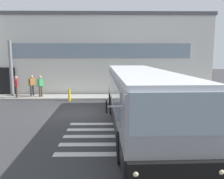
# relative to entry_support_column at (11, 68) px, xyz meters

# --- Properties ---
(ground_plane) EXTENTS (80.00, 90.00, 0.02)m
(ground_plane) POSITION_rel_entry_support_column_xyz_m (6.23, -5.40, -2.39)
(ground_plane) COLOR #353538
(ground_plane) RESTS_ON ground
(bay_paint_stripes) EXTENTS (4.40, 3.96, 0.01)m
(bay_paint_stripes) POSITION_rel_entry_support_column_xyz_m (8.23, -9.60, -2.37)
(bay_paint_stripes) COLOR silver
(bay_paint_stripes) RESTS_ON ground
(terminal_building) EXTENTS (22.97, 13.80, 6.99)m
(terminal_building) POSITION_rel_entry_support_column_xyz_m (5.54, 6.22, 1.11)
(terminal_building) COLOR silver
(terminal_building) RESTS_ON ground
(boarding_curb) EXTENTS (25.17, 2.00, 0.15)m
(boarding_curb) POSITION_rel_entry_support_column_xyz_m (6.23, -0.60, -2.30)
(boarding_curb) COLOR #9E9B93
(boarding_curb) RESTS_ON ground
(entry_support_column) EXTENTS (0.28, 0.28, 4.45)m
(entry_support_column) POSITION_rel_entry_support_column_xyz_m (0.00, 0.00, 0.00)
(entry_support_column) COLOR slate
(entry_support_column) RESTS_ON boarding_curb
(bus_main_foreground) EXTENTS (3.02, 11.56, 2.70)m
(bus_main_foreground) POSITION_rel_entry_support_column_xyz_m (9.42, -8.17, -1.04)
(bus_main_foreground) COLOR gray
(bus_main_foreground) RESTS_ON ground
(passenger_near_column) EXTENTS (0.38, 0.52, 1.68)m
(passenger_near_column) POSITION_rel_entry_support_column_xyz_m (0.80, -1.11, -1.30)
(passenger_near_column) COLOR #4C4233
(passenger_near_column) RESTS_ON boarding_curb
(passenger_by_doorway) EXTENTS (0.45, 0.44, 1.68)m
(passenger_by_doorway) POSITION_rel_entry_support_column_xyz_m (1.72, -0.27, -1.30)
(passenger_by_doorway) COLOR #2D2D33
(passenger_by_doorway) RESTS_ON boarding_curb
(passenger_at_curb_edge) EXTENTS (0.39, 0.51, 1.68)m
(passenger_at_curb_edge) POSITION_rel_entry_support_column_xyz_m (2.56, -0.78, -1.30)
(passenger_at_curb_edge) COLOR #4C4233
(passenger_at_curb_edge) RESTS_ON boarding_curb
(safety_bollard_yellow) EXTENTS (0.18, 0.18, 0.90)m
(safety_bollard_yellow) POSITION_rel_entry_support_column_xyz_m (4.99, -1.80, -1.93)
(safety_bollard_yellow) COLOR yellow
(safety_bollard_yellow) RESTS_ON ground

